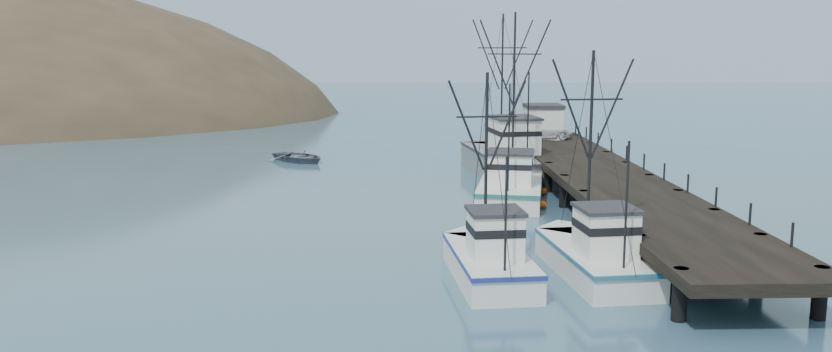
{
  "coord_description": "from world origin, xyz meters",
  "views": [
    {
      "loc": [
        0.87,
        -32.06,
        10.3
      ],
      "look_at": [
        2.3,
        13.04,
        2.5
      ],
      "focal_mm": 35.0,
      "sensor_mm": 36.0,
      "label": 1
    }
  ],
  "objects": [
    {
      "name": "pier_shed",
      "position": [
        13.44,
        34.0,
        3.42
      ],
      "size": [
        3.0,
        3.2,
        2.8
      ],
      "color": "silver",
      "rests_on": "pier"
    },
    {
      "name": "motorboat",
      "position": [
        -6.77,
        34.93,
        0.0
      ],
      "size": [
        6.49,
        6.42,
        1.1
      ],
      "primitive_type": "imported",
      "rotation": [
        0.0,
        0.0,
        0.82
      ],
      "color": "#585C62",
      "rests_on": "ground"
    },
    {
      "name": "pier",
      "position": [
        14.0,
        16.0,
        1.69
      ],
      "size": [
        6.0,
        44.0,
        2.0
      ],
      "color": "black",
      "rests_on": "ground"
    },
    {
      "name": "trawler_mid",
      "position": [
        5.05,
        1.52,
        0.82
      ],
      "size": [
        3.6,
        8.93,
        9.15
      ],
      "color": "silver",
      "rests_on": "ground"
    },
    {
      "name": "distant_ridge",
      "position": [
        10.0,
        170.0,
        0.0
      ],
      "size": [
        360.0,
        40.0,
        26.0
      ],
      "primitive_type": "cube",
      "color": "#9EB2C6",
      "rests_on": "ground"
    },
    {
      "name": "trawler_far",
      "position": [
        8.62,
        18.98,
        0.82
      ],
      "size": [
        5.77,
        12.08,
        12.17
      ],
      "color": "silver",
      "rests_on": "ground"
    },
    {
      "name": "ground",
      "position": [
        0.0,
        0.0,
        0.0
      ],
      "size": [
        400.0,
        400.0,
        0.0
      ],
      "primitive_type": "plane",
      "color": "#31546E",
      "rests_on": "ground"
    },
    {
      "name": "distant_ridge_far",
      "position": [
        -40.0,
        185.0,
        0.0
      ],
      "size": [
        180.0,
        25.0,
        18.0
      ],
      "primitive_type": "cube",
      "color": "silver",
      "rests_on": "ground"
    },
    {
      "name": "trawler_near",
      "position": [
        9.72,
        2.02,
        0.82
      ],
      "size": [
        4.0,
        9.76,
        10.06
      ],
      "color": "silver",
      "rests_on": "ground"
    },
    {
      "name": "work_vessel",
      "position": [
        9.51,
        27.7,
        1.23
      ],
      "size": [
        6.04,
        14.64,
        12.32
      ],
      "color": "slate",
      "rests_on": "ground"
    },
    {
      "name": "pickup_truck",
      "position": [
        13.19,
        33.33,
        2.69
      ],
      "size": [
        5.28,
        3.12,
        1.38
      ],
      "primitive_type": "imported",
      "rotation": [
        0.0,
        0.0,
        1.75
      ],
      "color": "silver",
      "rests_on": "pier"
    },
    {
      "name": "moored_sailboats",
      "position": [
        -35.63,
        57.48,
        0.33
      ],
      "size": [
        19.39,
        18.63,
        6.35
      ],
      "color": "silver",
      "rests_on": "ground"
    }
  ]
}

